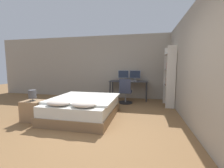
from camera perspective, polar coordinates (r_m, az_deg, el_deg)
ground_plane at (r=3.06m, az=-8.19°, el=-19.47°), size 20.00×20.00×0.00m
wall_back at (r=6.53m, az=3.64°, el=6.53°), size 12.00×0.06×2.70m
wall_side_right at (r=4.20m, az=26.51°, el=5.97°), size 0.06×12.00×2.70m
bed at (r=4.13m, az=-10.80°, el=-8.72°), size 1.67×1.91×0.60m
nightstand at (r=4.28m, az=-27.77°, el=-8.98°), size 0.48×0.40×0.50m
bedside_lamp at (r=4.19m, az=-28.07°, el=-3.52°), size 0.18×0.18×0.27m
desk at (r=6.15m, az=6.33°, el=0.27°), size 1.54×0.61×0.78m
monitor_left at (r=6.35m, az=4.37°, el=3.58°), size 0.45×0.16×0.43m
monitor_right at (r=6.31m, az=8.76°, el=3.51°), size 0.45×0.16×0.43m
keyboard at (r=5.94m, az=6.14°, el=1.08°), size 0.41×0.13×0.02m
computer_mouse at (r=5.92m, az=9.00°, el=1.10°), size 0.07×0.05×0.04m
office_chair at (r=5.55m, az=5.12°, el=-3.66°), size 0.52×0.52×0.92m
bookshelf at (r=5.39m, az=21.15°, el=3.38°), size 0.29×0.72×2.02m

